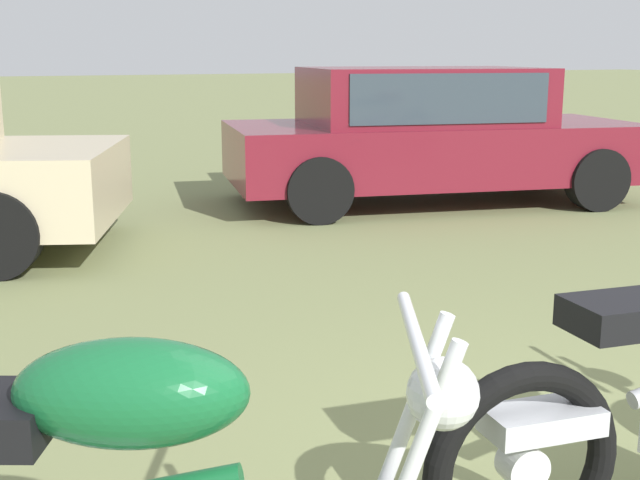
{
  "coord_description": "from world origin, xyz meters",
  "views": [
    {
      "loc": [
        -2.21,
        -1.62,
        1.58
      ],
      "look_at": [
        -0.28,
        2.39,
        0.58
      ],
      "focal_mm": 46.73,
      "sensor_mm": 36.0,
      "label": 1
    }
  ],
  "objects": [
    {
      "name": "car_burgundy",
      "position": [
        2.67,
        5.9,
        0.8
      ],
      "size": [
        4.61,
        2.74,
        1.43
      ],
      "rotation": [
        0.0,
        0.0,
        -0.22
      ],
      "color": "maroon",
      "rests_on": "ground"
    }
  ]
}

